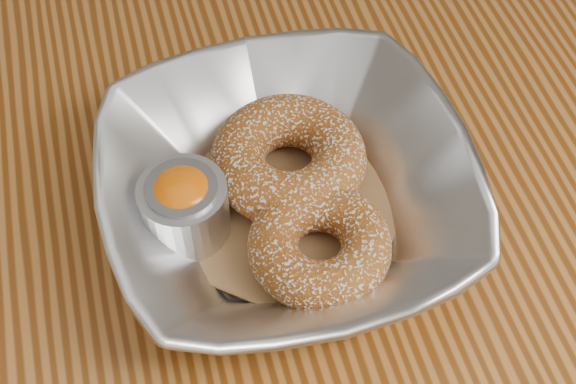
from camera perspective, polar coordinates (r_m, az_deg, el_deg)
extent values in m
cube|color=brown|center=(0.53, -2.44, -9.32)|extent=(1.20, 0.80, 0.04)
imported|color=silver|center=(0.52, 0.00, -0.02)|extent=(0.24, 0.24, 0.06)
cube|color=brown|center=(0.54, 0.00, -1.32)|extent=(0.20, 0.20, 0.00)
torus|color=#904A16|center=(0.54, 0.04, 2.40)|extent=(0.12, 0.12, 0.04)
torus|color=#904A16|center=(0.50, 2.26, -3.82)|extent=(0.10, 0.10, 0.03)
cylinder|color=silver|center=(0.52, -7.35, -1.22)|extent=(0.06, 0.06, 0.04)
cylinder|color=gray|center=(0.51, -7.39, -0.97)|extent=(0.05, 0.05, 0.04)
ellipsoid|color=#FF6707|center=(0.50, -7.54, -0.12)|extent=(0.04, 0.04, 0.03)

